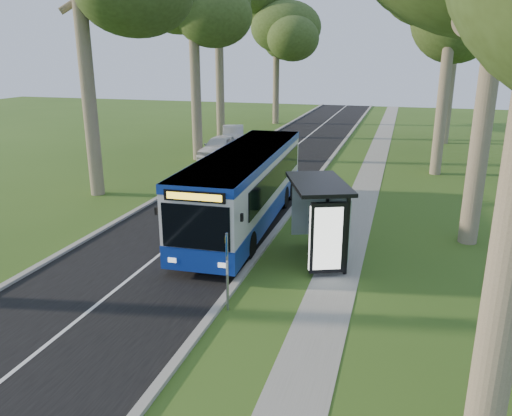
{
  "coord_description": "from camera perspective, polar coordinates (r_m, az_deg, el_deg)",
  "views": [
    {
      "loc": [
        4.75,
        -13.99,
        7.07
      ],
      "look_at": [
        -0.29,
        3.0,
        1.6
      ],
      "focal_mm": 35.0,
      "sensor_mm": 36.0,
      "label": 1
    }
  ],
  "objects": [
    {
      "name": "kerb_east",
      "position": [
        25.45,
        5.13,
        1.09
      ],
      "size": [
        0.25,
        100.0,
        0.12
      ],
      "primitive_type": "cube",
      "color": "#9E9B93",
      "rests_on": "ground"
    },
    {
      "name": "centre_line",
      "position": [
        26.33,
        -2.36,
        1.61
      ],
      "size": [
        0.12,
        100.0,
        0.0
      ],
      "primitive_type": "cube",
      "color": "white",
      "rests_on": "road"
    },
    {
      "name": "bus_stop_sign",
      "position": [
        14.09,
        -3.33,
        -6.26
      ],
      "size": [
        0.14,
        0.33,
        2.36
      ],
      "rotation": [
        0.0,
        0.0,
        0.29
      ],
      "color": "gray",
      "rests_on": "ground"
    },
    {
      "name": "footpath",
      "position": [
        25.07,
        11.85,
        0.42
      ],
      "size": [
        1.5,
        100.0,
        0.02
      ],
      "primitive_type": "cube",
      "color": "gray",
      "rests_on": "ground"
    },
    {
      "name": "litter_bin",
      "position": [
        23.2,
        6.93,
        0.6
      ],
      "size": [
        0.58,
        0.58,
        1.01
      ],
      "rotation": [
        0.0,
        0.0,
        0.41
      ],
      "color": "black",
      "rests_on": "ground"
    },
    {
      "name": "road",
      "position": [
        26.34,
        -2.36,
        1.59
      ],
      "size": [
        7.0,
        100.0,
        0.02
      ],
      "primitive_type": "cube",
      "color": "black",
      "rests_on": "ground"
    },
    {
      "name": "bus",
      "position": [
        21.25,
        -1.18,
        2.39
      ],
      "size": [
        3.06,
        12.18,
        3.2
      ],
      "rotation": [
        0.0,
        0.0,
        0.04
      ],
      "color": "silver",
      "rests_on": "ground"
    },
    {
      "name": "car_white",
      "position": [
        35.63,
        -4.16,
        6.98
      ],
      "size": [
        2.06,
        4.79,
        1.61
      ],
      "primitive_type": "imported",
      "rotation": [
        0.0,
        0.0,
        -0.03
      ],
      "color": "white",
      "rests_on": "ground"
    },
    {
      "name": "car_silver",
      "position": [
        40.88,
        -2.62,
        8.28
      ],
      "size": [
        3.09,
        4.99,
        1.55
      ],
      "primitive_type": "imported",
      "rotation": [
        0.0,
        0.0,
        0.33
      ],
      "color": "#9C9EA3",
      "rests_on": "ground"
    },
    {
      "name": "bus_shelter",
      "position": [
        17.1,
        7.32,
        -0.12
      ],
      "size": [
        2.93,
        3.78,
        2.87
      ],
      "rotation": [
        0.0,
        0.0,
        0.38
      ],
      "color": "black",
      "rests_on": "ground"
    },
    {
      "name": "tree_east_d",
      "position": [
        44.27,
        22.19,
        20.75
      ],
      "size": [
        5.2,
        5.2,
        14.51
      ],
      "color": "#7A6B56",
      "rests_on": "ground"
    },
    {
      "name": "kerb_west",
      "position": [
        27.62,
        -9.25,
        2.22
      ],
      "size": [
        0.25,
        100.0,
        0.12
      ],
      "primitive_type": "cube",
      "color": "#9E9B93",
      "rests_on": "ground"
    },
    {
      "name": "tree_west_e",
      "position": [
        53.75,
        2.38,
        20.61
      ],
      "size": [
        5.2,
        5.2,
        13.92
      ],
      "color": "#7A6B56",
      "rests_on": "ground"
    },
    {
      "name": "ground",
      "position": [
        16.38,
        -2.03,
        -8.43
      ],
      "size": [
        120.0,
        120.0,
        0.0
      ],
      "primitive_type": "plane",
      "color": "#36591B",
      "rests_on": "ground"
    }
  ]
}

